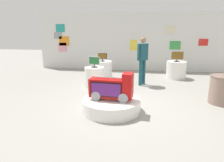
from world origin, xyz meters
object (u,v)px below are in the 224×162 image
object	(u,v)px
tv_on_center_rear	(102,57)
shopper_browsing_near_truck	(143,57)
main_display_pedestal	(111,105)
tv_on_left_rear	(94,62)
tv_on_right_rear	(177,56)
side_table_round	(222,89)
display_pedestal_center_rear	(103,69)
novelty_firetruck_tv	(112,89)
display_pedestal_left_rear	(95,77)
display_pedestal_right_rear	(176,70)

from	to	relation	value
tv_on_center_rear	shopper_browsing_near_truck	distance (m)	1.92
main_display_pedestal	tv_on_left_rear	world-z (taller)	tv_on_left_rear
tv_on_right_rear	side_table_round	distance (m)	3.15
display_pedestal_center_rear	side_table_round	world-z (taller)	side_table_round
main_display_pedestal	side_table_round	bearing A→B (deg)	18.94
tv_on_left_rear	novelty_firetruck_tv	bearing A→B (deg)	-66.23
shopper_browsing_near_truck	display_pedestal_left_rear	bearing A→B (deg)	-162.13
novelty_firetruck_tv	main_display_pedestal	bearing A→B (deg)	156.80
side_table_round	tv_on_left_rear	bearing A→B (deg)	163.40
novelty_firetruck_tv	display_pedestal_center_rear	world-z (taller)	novelty_firetruck_tv
display_pedestal_right_rear	side_table_round	xyz separation A→B (m)	(0.76, -3.01, 0.05)
tv_on_right_rear	main_display_pedestal	bearing A→B (deg)	-118.35
display_pedestal_center_rear	tv_on_center_rear	xyz separation A→B (m)	(-0.00, -0.00, 0.55)
novelty_firetruck_tv	display_pedestal_left_rear	distance (m)	2.38
display_pedestal_left_rear	display_pedestal_center_rear	size ratio (longest dim) A/B	0.88
main_display_pedestal	tv_on_left_rear	size ratio (longest dim) A/B	3.64
display_pedestal_center_rear	shopper_browsing_near_truck	world-z (taller)	shopper_browsing_near_truck
tv_on_center_rear	display_pedestal_center_rear	bearing A→B (deg)	77.17
main_display_pedestal	tv_on_left_rear	bearing A→B (deg)	113.42
novelty_firetruck_tv	display_pedestal_right_rear	distance (m)	4.57
display_pedestal_right_rear	tv_on_right_rear	size ratio (longest dim) A/B	1.58
display_pedestal_center_rear	shopper_browsing_near_truck	xyz separation A→B (m)	(1.67, -0.94, 0.67)
novelty_firetruck_tv	tv_on_center_rear	xyz separation A→B (m)	(-0.95, 3.64, 0.31)
display_pedestal_left_rear	tv_on_left_rear	xyz separation A→B (m)	(0.00, -0.00, 0.55)
tv_on_right_rear	shopper_browsing_near_truck	distance (m)	1.94
novelty_firetruck_tv	side_table_round	xyz separation A→B (m)	(2.90, 1.01, -0.19)
main_display_pedestal	tv_on_right_rear	xyz separation A→B (m)	(2.16, 4.01, 0.78)
tv_on_center_rear	side_table_round	xyz separation A→B (m)	(3.85, -2.63, -0.50)
main_display_pedestal	novelty_firetruck_tv	world-z (taller)	novelty_firetruck_tv
tv_on_left_rear	tv_on_center_rear	size ratio (longest dim) A/B	1.06
display_pedestal_left_rear	display_pedestal_right_rear	xyz separation A→B (m)	(3.10, 1.86, 0.00)
display_pedestal_left_rear	tv_on_left_rear	distance (m)	0.55
main_display_pedestal	novelty_firetruck_tv	xyz separation A→B (m)	(0.02, -0.01, 0.44)
tv_on_left_rear	shopper_browsing_near_truck	bearing A→B (deg)	17.99
tv_on_right_rear	shopper_browsing_near_truck	xyz separation A→B (m)	(-1.43, -1.32, 0.09)
side_table_round	shopper_browsing_near_truck	bearing A→B (deg)	142.24
display_pedestal_center_rear	tv_on_right_rear	bearing A→B (deg)	6.87
main_display_pedestal	display_pedestal_left_rear	xyz separation A→B (m)	(-0.93, 2.16, 0.20)
tv_on_right_rear	novelty_firetruck_tv	bearing A→B (deg)	-118.09
tv_on_center_rear	shopper_browsing_near_truck	xyz separation A→B (m)	(1.67, -0.94, 0.13)
tv_on_left_rear	tv_on_center_rear	bearing A→B (deg)	89.97
main_display_pedestal	shopper_browsing_near_truck	distance (m)	2.93
display_pedestal_center_rear	tv_on_right_rear	distance (m)	3.17
display_pedestal_left_rear	display_pedestal_right_rear	distance (m)	3.61
display_pedestal_left_rear	side_table_round	size ratio (longest dim) A/B	0.91
tv_on_center_rear	tv_on_right_rear	bearing A→B (deg)	6.94
tv_on_center_rear	tv_on_left_rear	bearing A→B (deg)	-90.03
display_pedestal_left_rear	tv_on_center_rear	size ratio (longest dim) A/B	1.88
display_pedestal_center_rear	tv_on_center_rear	world-z (taller)	tv_on_center_rear
novelty_firetruck_tv	display_pedestal_left_rear	world-z (taller)	novelty_firetruck_tv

